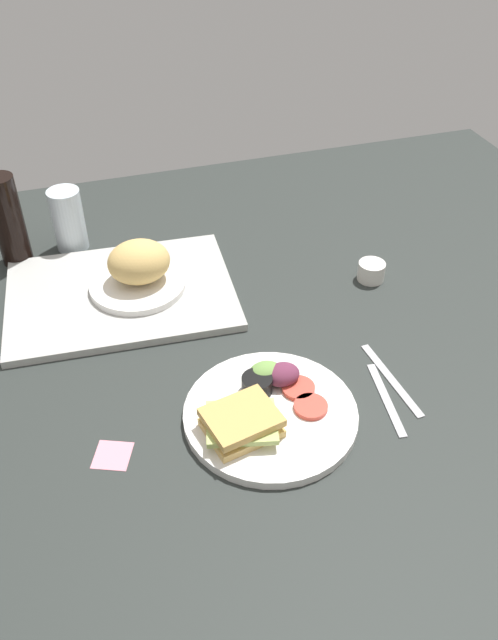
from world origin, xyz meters
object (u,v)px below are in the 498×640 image
at_px(plate_with_salad, 266,410).
at_px(sticky_note, 113,455).
at_px(bread_plate_near, 138,269).
at_px(soda_bottle, 8,221).
at_px(fork, 386,398).
at_px(knife, 391,379).
at_px(espresso_cup, 371,271).
at_px(serving_tray, 121,294).
at_px(drinking_glass, 68,220).

xyz_separation_m(plate_with_salad, sticky_note, (-0.25, -0.01, -0.02)).
height_order(bread_plate_near, sticky_note, bread_plate_near).
bearing_deg(sticky_note, soda_bottle, 101.20).
bearing_deg(sticky_note, bread_plate_near, 73.88).
distance_m(soda_bottle, fork, 0.85).
relative_size(plate_with_salad, knife, 1.50).
height_order(plate_with_salad, espresso_cup, plate_with_salad).
bearing_deg(espresso_cup, plate_with_salad, -137.87).
height_order(bread_plate_near, knife, bread_plate_near).
distance_m(plate_with_salad, knife, 0.24).
height_order(bread_plate_near, fork, bread_plate_near).
relative_size(bread_plate_near, espresso_cup, 3.45).
distance_m(soda_bottle, sticky_note, 0.62).
height_order(plate_with_salad, sticky_note, plate_with_salad).
bearing_deg(soda_bottle, sticky_note, -78.80).
xyz_separation_m(serving_tray, plate_with_salad, (0.18, -0.40, 0.01)).
xyz_separation_m(bread_plate_near, soda_bottle, (-0.24, 0.19, 0.04)).
bearing_deg(fork, espresso_cup, -13.26).
height_order(drinking_glass, espresso_cup, drinking_glass).
xyz_separation_m(serving_tray, soda_bottle, (-0.19, 0.20, 0.09)).
relative_size(bread_plate_near, drinking_glass, 1.38).
xyz_separation_m(bread_plate_near, fork, (0.34, -0.42, -0.05)).
height_order(bread_plate_near, soda_bottle, soda_bottle).
bearing_deg(knife, sticky_note, 88.46).
bearing_deg(espresso_cup, bread_plate_near, 168.02).
relative_size(serving_tray, espresso_cup, 8.04).
relative_size(drinking_glass, fork, 0.82).
bearing_deg(fork, soda_bottle, 51.03).
bearing_deg(sticky_note, knife, 2.45).
relative_size(espresso_cup, sticky_note, 1.00).
relative_size(plate_with_salad, drinking_glass, 2.04).
bearing_deg(bread_plate_near, serving_tray, -173.91).
relative_size(drinking_glass, sticky_note, 2.50).
relative_size(drinking_glass, knife, 0.74).
xyz_separation_m(drinking_glass, sticky_note, (-0.00, -0.62, -0.07)).
distance_m(drinking_glass, knife, 0.78).
xyz_separation_m(serving_tray, knife, (0.41, -0.38, -0.01)).
distance_m(bread_plate_near, plate_with_salad, 0.42).
height_order(soda_bottle, knife, soda_bottle).
relative_size(bread_plate_near, knife, 1.02).
height_order(plate_with_salad, fork, plate_with_salad).
xyz_separation_m(plate_with_salad, espresso_cup, (0.33, 0.30, 0.00)).
height_order(soda_bottle, sticky_note, soda_bottle).
height_order(drinking_glass, sticky_note, drinking_glass).
distance_m(drinking_glass, sticky_note, 0.62).
height_order(serving_tray, fork, serving_tray).
relative_size(knife, sticky_note, 3.39).
relative_size(serving_tray, drinking_glass, 3.22).
relative_size(soda_bottle, knife, 1.05).
height_order(drinking_glass, knife, drinking_glass).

